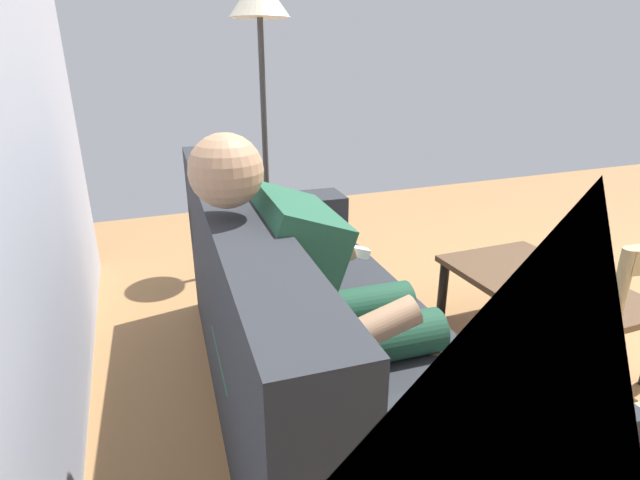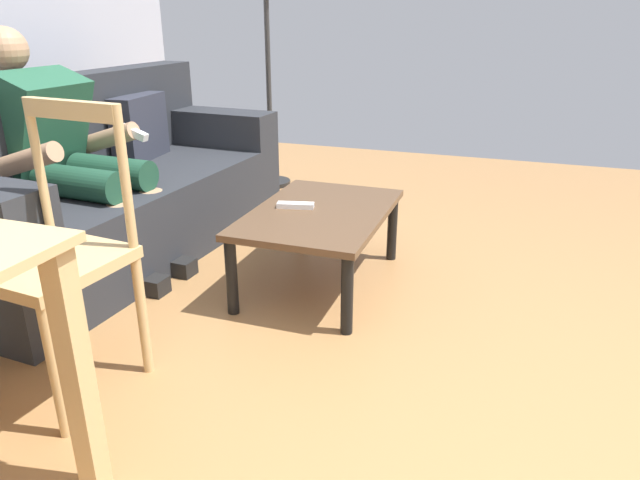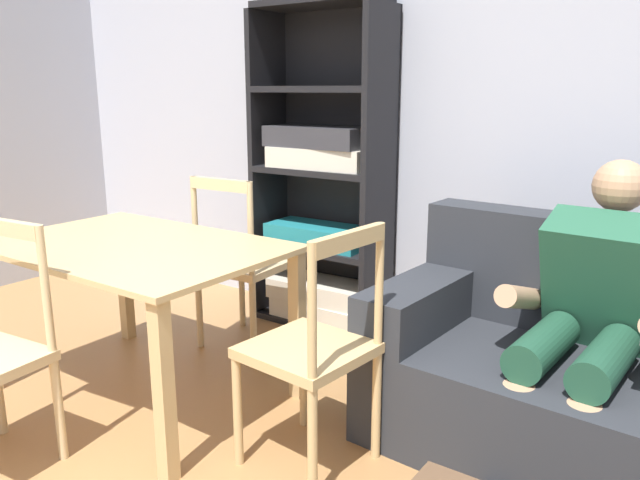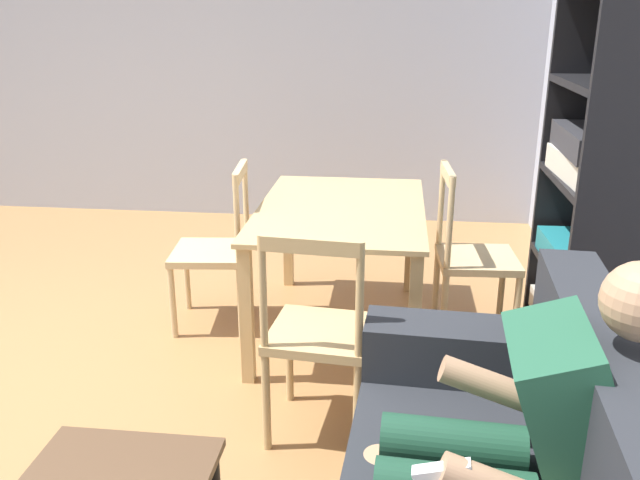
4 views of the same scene
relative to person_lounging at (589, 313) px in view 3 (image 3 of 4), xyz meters
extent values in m
cube|color=#B2B7C6|center=(-0.99, 0.86, 0.78)|extent=(6.17, 0.12, 2.75)
cube|color=#282B30|center=(-0.65, -0.04, -0.07)|extent=(0.29, 0.84, 0.21)
cube|color=#23563D|center=(0.01, 0.14, 0.08)|extent=(0.42, 0.41, 0.59)
sphere|color=tan|center=(0.02, 0.27, 0.45)|extent=(0.21, 0.21, 0.21)
cylinder|color=#1C4530|center=(-0.12, -0.16, -0.11)|extent=(0.18, 0.45, 0.15)
cylinder|color=tan|center=(-0.13, -0.38, -0.39)|extent=(0.11, 0.11, 0.42)
cylinder|color=#1C4530|center=(0.10, -0.17, -0.11)|extent=(0.18, 0.45, 0.15)
cylinder|color=tan|center=(0.09, -0.39, -0.39)|extent=(0.11, 0.11, 0.42)
cylinder|color=tan|center=(-0.25, -0.03, 0.02)|extent=(0.11, 0.36, 0.19)
cube|color=black|center=(-2.06, 0.60, 0.34)|extent=(0.04, 0.36, 1.87)
cube|color=black|center=(-1.26, 0.60, 0.34)|extent=(0.04, 0.36, 1.87)
cube|color=black|center=(-1.66, 0.77, 0.34)|extent=(0.83, 0.02, 1.87)
cube|color=black|center=(-1.66, 0.60, -0.58)|extent=(0.76, 0.36, 0.04)
cube|color=black|center=(-1.66, 0.60, -0.11)|extent=(0.76, 0.36, 0.04)
cube|color=black|center=(-1.66, 0.60, 0.36)|extent=(0.76, 0.36, 0.04)
cube|color=black|center=(-1.66, 0.60, 0.83)|extent=(0.76, 0.36, 0.04)
cube|color=black|center=(-1.66, 0.60, 1.29)|extent=(0.76, 0.36, 0.04)
cube|color=beige|center=(-1.63, 0.58, -0.50)|extent=(0.63, 0.30, 0.12)
cube|color=beige|center=(-1.65, 0.58, -0.38)|extent=(0.64, 0.31, 0.12)
cube|color=teal|center=(-1.66, 0.58, -0.03)|extent=(0.63, 0.31, 0.12)
cube|color=beige|center=(-1.64, 0.58, 0.44)|extent=(0.64, 0.31, 0.12)
cube|color=#333338|center=(-1.66, 0.58, 0.56)|extent=(0.63, 0.30, 0.12)
cube|color=tan|center=(-1.82, -0.65, 0.13)|extent=(1.35, 0.90, 0.02)
cube|color=tan|center=(-1.20, -1.06, -0.24)|extent=(0.06, 0.06, 0.71)
cube|color=tan|center=(-2.44, -0.25, -0.24)|extent=(0.06, 0.06, 0.71)
cube|color=tan|center=(-1.20, -0.25, -0.24)|extent=(0.06, 0.06, 0.71)
cube|color=#D1B27F|center=(-1.82, 0.10, -0.13)|extent=(0.44, 0.44, 0.04)
cylinder|color=#D1B27F|center=(-1.64, 0.30, -0.36)|extent=(0.04, 0.04, 0.46)
cylinder|color=#D1B27F|center=(-2.02, 0.27, -0.36)|extent=(0.04, 0.04, 0.46)
cylinder|color=#D1B27F|center=(-1.62, -0.08, -0.36)|extent=(0.04, 0.04, 0.46)
cylinder|color=#D1B27F|center=(-2.00, -0.10, -0.36)|extent=(0.04, 0.04, 0.46)
cylinder|color=#D1B27F|center=(-1.62, -0.08, 0.12)|extent=(0.03, 0.03, 0.51)
cylinder|color=#D1B27F|center=(-2.00, -0.10, 0.12)|extent=(0.03, 0.03, 0.51)
cube|color=#D1B27F|center=(-1.81, -0.09, 0.35)|extent=(0.38, 0.06, 0.06)
cube|color=tan|center=(-0.85, -0.65, -0.13)|extent=(0.46, 0.46, 0.04)
cylinder|color=tan|center=(-1.02, -0.45, -0.36)|extent=(0.04, 0.04, 0.46)
cylinder|color=tan|center=(-1.06, -0.83, -0.36)|extent=(0.04, 0.04, 0.46)
cylinder|color=tan|center=(-0.64, -0.48, -0.36)|extent=(0.04, 0.04, 0.46)
cylinder|color=tan|center=(-0.68, -0.86, -0.36)|extent=(0.04, 0.04, 0.46)
cylinder|color=tan|center=(-0.64, -0.48, 0.11)|extent=(0.03, 0.03, 0.49)
cylinder|color=tan|center=(-0.68, -0.86, 0.11)|extent=(0.03, 0.03, 0.49)
cube|color=tan|center=(-0.66, -0.67, 0.33)|extent=(0.07, 0.38, 0.06)
cylinder|color=#D1B27F|center=(-1.65, -1.20, -0.38)|extent=(0.04, 0.04, 0.44)
cylinder|color=#D1B27F|center=(-1.65, -1.20, 0.10)|extent=(0.03, 0.03, 0.51)
cube|color=#D1B27F|center=(-1.84, -1.22, 0.32)|extent=(0.38, 0.07, 0.06)
camera|label=1|loc=(-1.31, 0.51, 0.75)|focal=27.29mm
camera|label=2|loc=(-2.16, -2.04, 0.62)|focal=32.68mm
camera|label=3|loc=(0.43, -2.40, 0.82)|focal=34.67mm
camera|label=4|loc=(1.64, -0.37, 1.15)|focal=37.15mm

